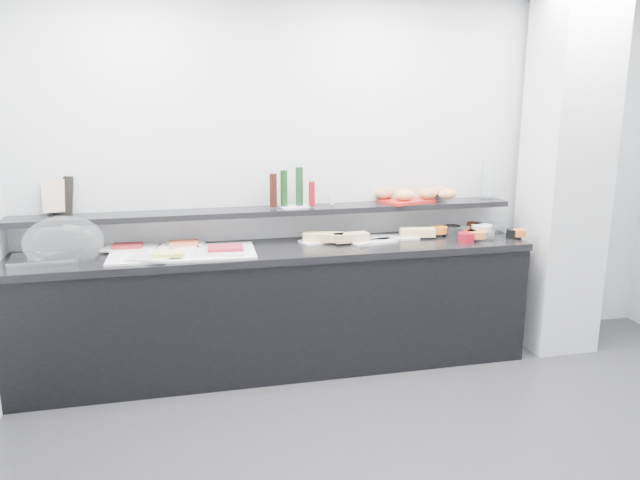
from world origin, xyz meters
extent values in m
cube|color=silver|center=(0.00, 2.00, 1.35)|extent=(5.00, 0.02, 2.70)
cube|color=silver|center=(1.50, 1.65, 1.35)|extent=(0.50, 0.50, 2.70)
cube|color=black|center=(-0.70, 1.70, 0.42)|extent=(3.60, 0.60, 0.85)
cube|color=black|center=(-0.70, 1.70, 0.88)|extent=(3.62, 0.62, 0.05)
cube|color=black|center=(-0.70, 1.88, 1.13)|extent=(3.60, 0.25, 0.04)
cube|color=silver|center=(-2.21, 1.66, 0.92)|extent=(0.43, 0.31, 0.04)
ellipsoid|color=white|center=(-2.09, 1.66, 1.03)|extent=(0.54, 0.39, 0.34)
cube|color=silver|center=(-1.35, 1.66, 0.91)|extent=(0.98, 0.49, 0.01)
cube|color=white|center=(-1.70, 1.84, 0.92)|extent=(0.39, 0.32, 0.01)
cube|color=maroon|center=(-1.71, 1.83, 0.94)|extent=(0.20, 0.14, 0.02)
cube|color=white|center=(-1.35, 1.85, 0.92)|extent=(0.32, 0.26, 0.01)
cube|color=orange|center=(-1.34, 1.82, 0.94)|extent=(0.20, 0.13, 0.02)
cube|color=silver|center=(-1.56, 1.53, 0.92)|extent=(0.30, 0.25, 0.01)
cube|color=#DFDB56|center=(-1.44, 1.54, 0.94)|extent=(0.21, 0.15, 0.02)
cube|color=silver|center=(-1.11, 1.60, 0.92)|extent=(0.39, 0.31, 0.01)
cube|color=maroon|center=(-1.07, 1.61, 0.94)|extent=(0.24, 0.17, 0.02)
cube|color=white|center=(-0.34, 1.81, 0.91)|extent=(0.38, 0.25, 0.01)
cube|color=#E1B876|center=(-0.35, 1.77, 0.94)|extent=(0.31, 0.21, 0.06)
cylinder|color=#ADAFB4|center=(-0.40, 1.76, 0.92)|extent=(0.16, 0.02, 0.01)
cube|color=silver|center=(0.00, 1.68, 0.91)|extent=(0.35, 0.21, 0.01)
cube|color=tan|center=(-0.16, 1.71, 0.94)|extent=(0.26, 0.13, 0.06)
cylinder|color=silver|center=(-0.09, 1.59, 0.92)|extent=(0.15, 0.07, 0.01)
cube|color=silver|center=(0.17, 1.79, 0.91)|extent=(0.41, 0.21, 0.01)
cube|color=#E8CA7A|center=(0.37, 1.75, 0.94)|extent=(0.27, 0.15, 0.06)
cylinder|color=silver|center=(0.10, 1.69, 0.92)|extent=(0.15, 0.07, 0.01)
cylinder|color=white|center=(0.69, 1.77, 0.94)|extent=(0.23, 0.23, 0.07)
cylinder|color=orange|center=(0.56, 1.79, 0.95)|extent=(0.17, 0.17, 0.05)
cylinder|color=black|center=(0.67, 1.80, 0.94)|extent=(0.16, 0.16, 0.07)
cylinder|color=#5D1E0D|center=(0.88, 1.86, 0.95)|extent=(0.15, 0.15, 0.05)
cylinder|color=white|center=(1.00, 1.80, 0.94)|extent=(0.24, 0.24, 0.07)
cylinder|color=white|center=(0.90, 1.78, 0.95)|extent=(0.20, 0.20, 0.05)
cylinder|color=maroon|center=(0.66, 1.55, 0.94)|extent=(0.15, 0.15, 0.07)
cylinder|color=#5E1E0D|center=(0.73, 1.62, 0.95)|extent=(0.12, 0.12, 0.05)
cylinder|color=white|center=(0.81, 1.58, 0.94)|extent=(0.20, 0.20, 0.07)
cylinder|color=#D17033|center=(0.76, 1.58, 0.95)|extent=(0.17, 0.17, 0.05)
cylinder|color=black|center=(1.07, 1.59, 0.94)|extent=(0.12, 0.12, 0.07)
cylinder|color=#D45B1D|center=(1.09, 1.56, 0.95)|extent=(0.09, 0.09, 0.05)
cube|color=black|center=(-2.15, 2.00, 1.28)|extent=(0.22, 0.15, 0.26)
cube|color=tan|center=(-2.17, 1.96, 1.28)|extent=(0.17, 0.07, 0.22)
cube|color=white|center=(-0.53, 1.88, 1.16)|extent=(0.25, 0.18, 0.01)
cylinder|color=#10360E|center=(-0.62, 1.88, 1.29)|extent=(0.05, 0.05, 0.26)
cylinder|color=black|center=(-0.69, 1.87, 1.28)|extent=(0.06, 0.06, 0.24)
cylinder|color=#103B1B|center=(-0.50, 1.88, 1.30)|extent=(0.06, 0.06, 0.28)
cylinder|color=#9D0B14|center=(-0.42, 1.83, 1.25)|extent=(0.05, 0.05, 0.18)
cylinder|color=white|center=(-0.47, 1.92, 1.20)|extent=(0.03, 0.03, 0.07)
cylinder|color=silver|center=(-0.26, 1.87, 1.20)|extent=(0.04, 0.04, 0.07)
cube|color=#A61811|center=(0.33, 1.91, 1.16)|extent=(0.44, 0.37, 0.02)
ellipsoid|color=#AF6E42|center=(0.17, 1.96, 1.21)|extent=(0.16, 0.12, 0.08)
ellipsoid|color=#BC8048|center=(0.31, 1.93, 1.21)|extent=(0.13, 0.09, 0.08)
ellipsoid|color=#C07E49|center=(0.62, 1.95, 1.21)|extent=(0.17, 0.14, 0.08)
ellipsoid|color=#D68751|center=(0.63, 1.83, 1.21)|extent=(0.16, 0.11, 0.08)
ellipsoid|color=#D8A652|center=(0.30, 1.86, 1.21)|extent=(0.16, 0.11, 0.08)
ellipsoid|color=#CA824D|center=(0.50, 1.88, 1.21)|extent=(0.16, 0.11, 0.08)
cylinder|color=silver|center=(0.99, 1.88, 1.30)|extent=(0.13, 0.13, 0.30)
camera|label=1|loc=(-1.38, -2.49, 1.96)|focal=35.00mm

